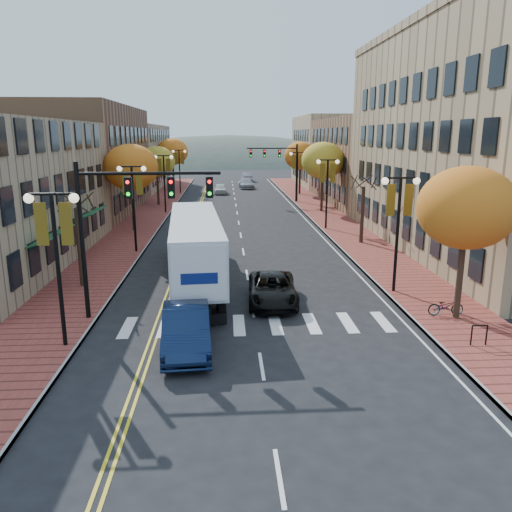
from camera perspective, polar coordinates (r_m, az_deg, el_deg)
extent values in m
plane|color=black|center=(20.15, 0.23, -9.96)|extent=(200.00, 200.00, 0.00)
cube|color=brown|center=(52.13, -12.10, 4.56)|extent=(4.00, 85.00, 0.15)
cube|color=brown|center=(52.54, 7.77, 4.81)|extent=(4.00, 85.00, 0.15)
cube|color=brown|center=(56.72, -20.00, 10.29)|extent=(12.00, 24.00, 11.00)
cube|color=#9E8966|center=(81.04, -15.02, 10.89)|extent=(12.00, 26.00, 9.50)
cube|color=#997F5B|center=(39.66, 26.86, 11.42)|extent=(15.00, 28.00, 15.00)
cube|color=brown|center=(63.62, 14.80, 10.48)|extent=(15.00, 24.00, 10.00)
cube|color=#9E8966|center=(84.78, 10.15, 11.75)|extent=(15.00, 20.00, 11.00)
cylinder|color=#382619|center=(28.15, -19.49, 0.94)|extent=(0.28, 0.28, 4.20)
cylinder|color=#382619|center=(43.47, -13.88, 6.06)|extent=(0.28, 0.28, 4.90)
ellipsoid|color=orange|center=(43.20, -14.10, 9.82)|extent=(4.48, 4.48, 3.81)
cylinder|color=#382619|center=(59.20, -11.16, 7.97)|extent=(0.28, 0.28, 4.55)
ellipsoid|color=gold|center=(59.01, -11.28, 10.52)|extent=(4.16, 4.16, 3.54)
cylinder|color=#382619|center=(77.00, -9.44, 9.49)|extent=(0.28, 0.28, 5.04)
ellipsoid|color=orange|center=(76.85, -9.52, 11.68)|extent=(4.61, 4.61, 3.92)
cylinder|color=#382619|center=(23.52, 22.35, -1.28)|extent=(0.28, 0.28, 4.55)
ellipsoid|color=orange|center=(23.02, 22.94, 5.10)|extent=(4.16, 4.16, 3.54)
cylinder|color=#382619|center=(38.27, 12.05, 4.63)|extent=(0.28, 0.28, 4.20)
cylinder|color=#382619|center=(53.68, 7.54, 7.73)|extent=(0.28, 0.28, 4.90)
ellipsoid|color=gold|center=(53.46, 7.64, 10.77)|extent=(4.48, 4.48, 3.81)
cylinder|color=#382619|center=(69.39, 5.03, 9.06)|extent=(0.28, 0.28, 4.76)
ellipsoid|color=orange|center=(69.23, 5.08, 11.35)|extent=(4.35, 4.35, 3.70)
cylinder|color=black|center=(20.11, -21.62, -1.93)|extent=(0.16, 0.16, 6.00)
cylinder|color=black|center=(19.57, -22.39, 6.56)|extent=(1.60, 0.10, 0.10)
sphere|color=#FFF2CC|center=(19.86, -24.55, 6.01)|extent=(0.36, 0.36, 0.36)
sphere|color=#FFF2CC|center=(19.35, -20.10, 6.24)|extent=(0.36, 0.36, 0.36)
cube|color=#AC8517|center=(19.87, -23.34, 3.35)|extent=(0.45, 0.03, 1.60)
cube|color=#AC8517|center=(19.58, -20.85, 3.44)|extent=(0.45, 0.03, 1.60)
cylinder|color=black|center=(35.35, -13.78, 5.04)|extent=(0.16, 0.16, 6.00)
cylinder|color=black|center=(35.05, -14.06, 9.89)|extent=(1.60, 0.10, 0.10)
sphere|color=#FFF2CC|center=(35.21, -15.34, 9.59)|extent=(0.36, 0.36, 0.36)
sphere|color=#FFF2CC|center=(34.92, -12.73, 9.71)|extent=(0.36, 0.36, 0.36)
cube|color=#AC8517|center=(35.21, -14.68, 8.07)|extent=(0.45, 0.03, 1.60)
cube|color=#AC8517|center=(35.05, -13.22, 8.13)|extent=(0.45, 0.03, 1.60)
cylinder|color=black|center=(53.04, -10.41, 7.98)|extent=(0.16, 0.16, 6.00)
cylinder|color=black|center=(52.83, -10.55, 11.22)|extent=(1.60, 0.10, 0.10)
sphere|color=#FFF2CC|center=(52.94, -11.42, 11.02)|extent=(0.36, 0.36, 0.36)
sphere|color=#FFF2CC|center=(52.75, -9.66, 11.09)|extent=(0.36, 0.36, 0.36)
cube|color=#AC8517|center=(52.94, -10.99, 10.01)|extent=(0.45, 0.03, 1.60)
cube|color=#AC8517|center=(52.84, -10.00, 10.05)|extent=(0.45, 0.03, 1.60)
cylinder|color=black|center=(70.88, -8.71, 9.44)|extent=(0.16, 0.16, 6.00)
cylinder|color=black|center=(70.73, -8.80, 11.86)|extent=(1.60, 0.10, 0.10)
sphere|color=#FFF2CC|center=(70.81, -9.45, 11.72)|extent=(0.36, 0.36, 0.36)
sphere|color=#FFF2CC|center=(70.66, -8.13, 11.76)|extent=(0.36, 0.36, 0.36)
cube|color=#AC8517|center=(70.81, -9.13, 10.96)|extent=(0.45, 0.03, 1.60)
cube|color=#AC8517|center=(70.73, -8.40, 10.98)|extent=(0.45, 0.03, 1.60)
cylinder|color=black|center=(26.42, 15.82, 2.08)|extent=(0.16, 0.16, 6.00)
cylinder|color=black|center=(26.00, 16.25, 8.57)|extent=(1.60, 0.10, 0.10)
sphere|color=#FFF2CC|center=(25.76, 14.54, 8.29)|extent=(0.36, 0.36, 0.36)
sphere|color=#FFF2CC|center=(26.30, 17.89, 8.17)|extent=(0.36, 0.36, 0.36)
cube|color=#AC8517|center=(25.97, 15.15, 6.19)|extent=(0.45, 0.03, 1.60)
cube|color=#AC8517|center=(26.27, 17.02, 6.14)|extent=(0.45, 0.03, 1.60)
cylinder|color=black|center=(43.60, 8.10, 6.87)|extent=(0.16, 0.16, 6.00)
cylinder|color=black|center=(43.35, 8.23, 10.81)|extent=(1.60, 0.10, 0.10)
sphere|color=#FFF2CC|center=(43.20, 7.17, 10.64)|extent=(0.36, 0.36, 0.36)
sphere|color=#FFF2CC|center=(43.52, 9.27, 10.59)|extent=(0.36, 0.36, 0.36)
cube|color=#AC8517|center=(43.33, 7.59, 9.37)|extent=(0.45, 0.03, 1.60)
cube|color=#AC8517|center=(43.51, 8.77, 9.35)|extent=(0.45, 0.03, 1.60)
cylinder|color=black|center=(61.25, 4.74, 8.90)|extent=(0.16, 0.16, 6.00)
cylinder|color=black|center=(61.07, 4.79, 11.70)|extent=(1.60, 0.10, 0.10)
sphere|color=#FFF2CC|center=(60.97, 4.03, 11.57)|extent=(0.36, 0.36, 0.36)
sphere|color=#FFF2CC|center=(61.20, 5.55, 11.55)|extent=(0.36, 0.36, 0.36)
cube|color=#AC8517|center=(61.06, 4.35, 10.68)|extent=(0.45, 0.03, 1.60)
cube|color=#AC8517|center=(61.19, 5.20, 10.67)|extent=(0.45, 0.03, 1.60)
cylinder|color=black|center=(22.76, -19.22, 1.31)|extent=(0.20, 0.20, 7.00)
cylinder|color=black|center=(21.71, -12.11, 9.22)|extent=(6.00, 0.14, 0.14)
cube|color=black|center=(21.91, -14.38, 7.55)|extent=(0.30, 0.25, 0.90)
sphere|color=#FF0C0C|center=(21.75, -14.49, 8.17)|extent=(0.16, 0.16, 0.16)
cube|color=black|center=(21.65, -9.66, 7.72)|extent=(0.30, 0.25, 0.90)
sphere|color=#FF0C0C|center=(21.49, -9.72, 8.34)|extent=(0.16, 0.16, 0.16)
cube|color=black|center=(21.54, -5.33, 7.82)|extent=(0.30, 0.25, 0.90)
sphere|color=#FF0C0C|center=(21.37, -5.35, 8.45)|extent=(0.16, 0.16, 0.16)
cylinder|color=black|center=(61.20, 4.65, 9.37)|extent=(0.20, 0.20, 7.00)
cylinder|color=black|center=(60.69, 1.84, 12.20)|extent=(6.00, 0.14, 0.14)
cube|color=black|center=(60.80, 2.70, 11.63)|extent=(0.30, 0.25, 0.90)
sphere|color=#FF0C0C|center=(60.66, 2.71, 11.86)|extent=(0.16, 0.16, 0.16)
cube|color=black|center=(60.64, 0.97, 11.64)|extent=(0.30, 0.25, 0.90)
sphere|color=#FF0C0C|center=(60.49, 0.98, 11.87)|extent=(0.16, 0.16, 0.16)
cube|color=black|center=(60.53, -0.59, 11.64)|extent=(0.30, 0.25, 0.90)
sphere|color=#FF0C0C|center=(60.38, -0.59, 11.87)|extent=(0.16, 0.16, 0.16)
cube|color=black|center=(27.20, -6.84, -1.90)|extent=(1.97, 12.49, 0.34)
cube|color=silver|center=(26.80, -6.94, 1.55)|extent=(3.49, 12.62, 2.68)
cube|color=black|center=(34.49, -7.22, 2.73)|extent=(2.62, 3.06, 2.40)
cylinder|color=black|center=(22.55, -9.05, -6.19)|extent=(0.41, 0.98, 0.96)
cylinder|color=black|center=(22.60, -3.92, -6.00)|extent=(0.41, 0.98, 0.96)
cylinder|color=black|center=(23.64, -9.02, -5.25)|extent=(0.41, 0.98, 0.96)
cylinder|color=black|center=(23.68, -4.13, -5.07)|extent=(0.41, 0.98, 0.96)
cylinder|color=black|center=(33.60, -8.83, 0.46)|extent=(0.41, 0.98, 0.96)
cylinder|color=black|center=(33.63, -5.41, 0.57)|extent=(0.41, 0.98, 0.96)
cylinder|color=black|center=(35.65, -8.81, 1.22)|extent=(0.41, 0.98, 0.96)
cylinder|color=black|center=(35.68, -5.58, 1.33)|extent=(0.41, 0.98, 0.96)
imported|color=#0D1935|center=(19.55, -7.98, -8.21)|extent=(2.12, 5.18, 1.67)
imported|color=black|center=(24.59, 1.90, -3.78)|extent=(2.57, 5.15, 1.40)
imported|color=silver|center=(70.64, -4.10, 7.68)|extent=(1.81, 4.22, 1.42)
imported|color=#999AA0|center=(77.80, -1.13, 8.30)|extent=(2.40, 5.30, 1.50)
imported|color=#A0A1A8|center=(89.91, -1.07, 9.03)|extent=(1.84, 4.65, 1.51)
imported|color=gray|center=(24.12, 20.86, -5.38)|extent=(1.61, 0.58, 0.84)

